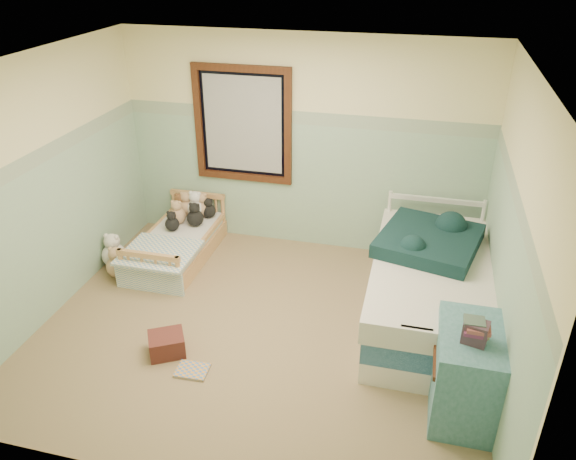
% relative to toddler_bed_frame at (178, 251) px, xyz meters
% --- Properties ---
extents(floor, '(4.20, 3.60, 0.02)m').
position_rel_toddler_bed_frame_xyz_m(floor, '(1.32, -1.05, -0.10)').
color(floor, brown).
rests_on(floor, ground).
extents(ceiling, '(4.20, 3.60, 0.02)m').
position_rel_toddler_bed_frame_xyz_m(ceiling, '(1.32, -1.05, 2.42)').
color(ceiling, silver).
rests_on(ceiling, wall_back).
extents(wall_back, '(4.20, 0.04, 2.50)m').
position_rel_toddler_bed_frame_xyz_m(wall_back, '(1.32, 0.75, 1.16)').
color(wall_back, beige).
rests_on(wall_back, floor).
extents(wall_front, '(4.20, 0.04, 2.50)m').
position_rel_toddler_bed_frame_xyz_m(wall_front, '(1.32, -2.85, 1.16)').
color(wall_front, beige).
rests_on(wall_front, floor).
extents(wall_left, '(0.04, 3.60, 2.50)m').
position_rel_toddler_bed_frame_xyz_m(wall_left, '(-0.78, -1.05, 1.16)').
color(wall_left, beige).
rests_on(wall_left, floor).
extents(wall_right, '(0.04, 3.60, 2.50)m').
position_rel_toddler_bed_frame_xyz_m(wall_right, '(3.42, -1.05, 1.16)').
color(wall_right, beige).
rests_on(wall_right, floor).
extents(wainscot_mint, '(4.20, 0.01, 1.50)m').
position_rel_toddler_bed_frame_xyz_m(wainscot_mint, '(1.32, 0.74, 0.66)').
color(wainscot_mint, '#8CAD94').
rests_on(wainscot_mint, floor).
extents(border_strip, '(4.20, 0.01, 0.15)m').
position_rel_toddler_bed_frame_xyz_m(border_strip, '(1.32, 0.74, 1.48)').
color(border_strip, '#467353').
rests_on(border_strip, wall_back).
extents(window_frame, '(1.16, 0.06, 1.36)m').
position_rel_toddler_bed_frame_xyz_m(window_frame, '(0.62, 0.71, 1.36)').
color(window_frame, black).
rests_on(window_frame, wall_back).
extents(window_blinds, '(0.92, 0.01, 1.12)m').
position_rel_toddler_bed_frame_xyz_m(window_blinds, '(0.62, 0.72, 1.36)').
color(window_blinds, beige).
rests_on(window_blinds, window_frame).
extents(toddler_bed_frame, '(0.72, 1.43, 0.18)m').
position_rel_toddler_bed_frame_xyz_m(toddler_bed_frame, '(0.00, 0.00, 0.00)').
color(toddler_bed_frame, '#A2753E').
rests_on(toddler_bed_frame, floor).
extents(toddler_mattress, '(0.65, 1.37, 0.12)m').
position_rel_toddler_bed_frame_xyz_m(toddler_mattress, '(0.00, 0.00, 0.15)').
color(toddler_mattress, silver).
rests_on(toddler_mattress, toddler_bed_frame).
extents(patchwork_quilt, '(0.78, 0.72, 0.03)m').
position_rel_toddler_bed_frame_xyz_m(patchwork_quilt, '(0.00, -0.45, 0.23)').
color(patchwork_quilt, '#6F9DC0').
rests_on(patchwork_quilt, toddler_mattress).
extents(plush_bed_brown, '(0.20, 0.20, 0.20)m').
position_rel_toddler_bed_frame_xyz_m(plush_bed_brown, '(-0.15, 0.50, 0.31)').
color(plush_bed_brown, brown).
rests_on(plush_bed_brown, toddler_mattress).
extents(plush_bed_white, '(0.23, 0.23, 0.23)m').
position_rel_toddler_bed_frame_xyz_m(plush_bed_white, '(0.05, 0.50, 0.33)').
color(plush_bed_white, white).
rests_on(plush_bed_white, toddler_mattress).
extents(plush_bed_tan, '(0.20, 0.20, 0.20)m').
position_rel_toddler_bed_frame_xyz_m(plush_bed_tan, '(-0.10, 0.28, 0.31)').
color(plush_bed_tan, tan).
rests_on(plush_bed_tan, toddler_mattress).
extents(plush_bed_dark, '(0.20, 0.20, 0.20)m').
position_rel_toddler_bed_frame_xyz_m(plush_bed_dark, '(0.13, 0.28, 0.31)').
color(plush_bed_dark, black).
rests_on(plush_bed_dark, toddler_mattress).
extents(plush_floor_cream, '(0.28, 0.28, 0.28)m').
position_rel_toddler_bed_frame_xyz_m(plush_floor_cream, '(-0.63, -0.34, 0.05)').
color(plush_floor_cream, silver).
rests_on(plush_floor_cream, floor).
extents(plush_floor_tan, '(0.25, 0.25, 0.25)m').
position_rel_toddler_bed_frame_xyz_m(plush_floor_tan, '(-0.48, -0.54, 0.03)').
color(plush_floor_tan, tan).
rests_on(plush_floor_tan, floor).
extents(twin_bed_frame, '(1.05, 2.11, 0.22)m').
position_rel_toddler_bed_frame_xyz_m(twin_bed_frame, '(2.87, -0.52, 0.02)').
color(twin_bed_frame, white).
rests_on(twin_bed_frame, floor).
extents(twin_boxspring, '(1.05, 2.11, 0.22)m').
position_rel_toddler_bed_frame_xyz_m(twin_boxspring, '(2.87, -0.52, 0.24)').
color(twin_boxspring, navy).
rests_on(twin_boxspring, twin_bed_frame).
extents(twin_mattress, '(1.10, 2.15, 0.22)m').
position_rel_toddler_bed_frame_xyz_m(twin_mattress, '(2.87, -0.52, 0.46)').
color(twin_mattress, silver).
rests_on(twin_mattress, twin_boxspring).
extents(teal_blanket, '(1.10, 1.14, 0.14)m').
position_rel_toddler_bed_frame_xyz_m(teal_blanket, '(2.82, -0.22, 0.64)').
color(teal_blanket, '#112B29').
rests_on(teal_blanket, twin_mattress).
extents(dresser, '(0.48, 0.76, 0.76)m').
position_rel_toddler_bed_frame_xyz_m(dresser, '(3.17, -1.67, 0.29)').
color(dresser, '#31696B').
rests_on(dresser, floor).
extents(book_stack, '(0.20, 0.17, 0.17)m').
position_rel_toddler_bed_frame_xyz_m(book_stack, '(3.17, -1.77, 0.76)').
color(book_stack, brown).
rests_on(book_stack, dresser).
extents(red_pillow, '(0.41, 0.39, 0.20)m').
position_rel_toddler_bed_frame_xyz_m(red_pillow, '(0.60, -1.60, 0.01)').
color(red_pillow, maroon).
rests_on(red_pillow, floor).
extents(floor_book, '(0.29, 0.23, 0.03)m').
position_rel_toddler_bed_frame_xyz_m(floor_book, '(0.92, -1.78, -0.08)').
color(floor_book, gold).
rests_on(floor_book, floor).
extents(extra_plush_0, '(0.17, 0.17, 0.17)m').
position_rel_toddler_bed_frame_xyz_m(extra_plush_0, '(-0.09, 0.10, 0.30)').
color(extra_plush_0, black).
rests_on(extra_plush_0, toddler_mattress).
extents(extra_plush_1, '(0.17, 0.17, 0.17)m').
position_rel_toddler_bed_frame_xyz_m(extra_plush_1, '(-0.15, 0.50, 0.29)').
color(extra_plush_1, silver).
rests_on(extra_plush_1, toddler_mattress).
extents(extra_plush_2, '(0.21, 0.21, 0.21)m').
position_rel_toddler_bed_frame_xyz_m(extra_plush_2, '(0.11, 0.54, 0.32)').
color(extra_plush_2, tan).
rests_on(extra_plush_2, toddler_mattress).
extents(extra_plush_3, '(0.17, 0.17, 0.17)m').
position_rel_toddler_bed_frame_xyz_m(extra_plush_3, '(0.21, 0.52, 0.30)').
color(extra_plush_3, black).
rests_on(extra_plush_3, toddler_mattress).
extents(extra_plush_4, '(0.21, 0.21, 0.21)m').
position_rel_toddler_bed_frame_xyz_m(extra_plush_4, '(-0.08, 0.51, 0.32)').
color(extra_plush_4, tan).
rests_on(extra_plush_4, toddler_mattress).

